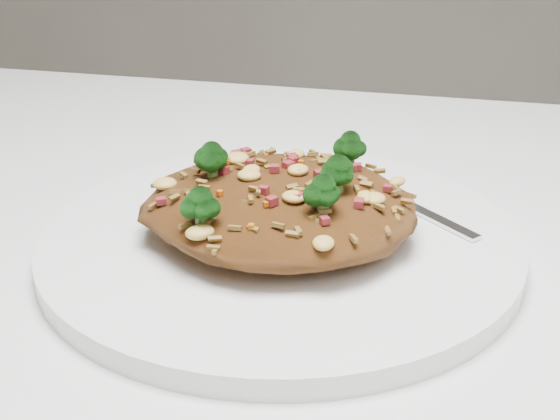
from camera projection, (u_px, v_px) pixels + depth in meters
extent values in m
cube|color=white|center=(306.00, 309.00, 0.47)|extent=(1.20, 0.80, 0.04)
cylinder|color=white|center=(280.00, 241.00, 0.50)|extent=(0.30, 0.30, 0.01)
ellipsoid|color=brown|center=(280.00, 206.00, 0.48)|extent=(0.17, 0.16, 0.04)
ellipsoid|color=#083607|center=(350.00, 147.00, 0.52)|extent=(0.02, 0.02, 0.02)
ellipsoid|color=#083607|center=(201.00, 205.00, 0.43)|extent=(0.02, 0.02, 0.02)
ellipsoid|color=#083607|center=(212.00, 158.00, 0.48)|extent=(0.02, 0.02, 0.02)
ellipsoid|color=#083607|center=(338.00, 173.00, 0.46)|extent=(0.02, 0.02, 0.02)
ellipsoid|color=#083607|center=(323.00, 193.00, 0.44)|extent=(0.02, 0.02, 0.02)
cube|color=silver|center=(437.00, 219.00, 0.50)|extent=(0.08, 0.07, 0.00)
cube|color=silver|center=(343.00, 173.00, 0.58)|extent=(0.04, 0.04, 0.00)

